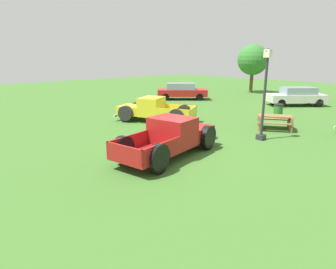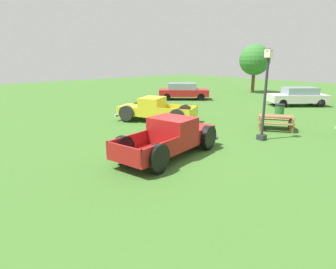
{
  "view_description": "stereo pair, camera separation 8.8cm",
  "coord_description": "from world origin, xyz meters",
  "px_view_note": "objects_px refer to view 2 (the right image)",
  "views": [
    {
      "loc": [
        8.38,
        -8.09,
        3.86
      ],
      "look_at": [
        0.11,
        -0.64,
        0.9
      ],
      "focal_mm": 31.25,
      "sensor_mm": 36.0,
      "label": 1
    },
    {
      "loc": [
        8.44,
        -8.03,
        3.86
      ],
      "look_at": [
        0.11,
        -0.64,
        0.9
      ],
      "focal_mm": 31.25,
      "sensor_mm": 36.0,
      "label": 2
    }
  ],
  "objects_px": {
    "lamp_post_near": "(265,93)",
    "pickup_truck_foreground": "(173,137)",
    "pickup_truck_behind_right": "(151,110)",
    "picnic_table": "(276,121)",
    "oak_tree_west": "(255,60)",
    "sedan_distant_b": "(183,91)",
    "trash_can": "(279,111)",
    "sedan_distant_a": "(298,96)"
  },
  "relations": [
    {
      "from": "picnic_table",
      "to": "trash_can",
      "type": "distance_m",
      "value": 3.17
    },
    {
      "from": "pickup_truck_behind_right",
      "to": "sedan_distant_b",
      "type": "bearing_deg",
      "value": 124.19
    },
    {
      "from": "lamp_post_near",
      "to": "picnic_table",
      "type": "distance_m",
      "value": 3.02
    },
    {
      "from": "pickup_truck_foreground",
      "to": "sedan_distant_a",
      "type": "distance_m",
      "value": 16.01
    },
    {
      "from": "sedan_distant_a",
      "to": "lamp_post_near",
      "type": "bearing_deg",
      "value": -72.45
    },
    {
      "from": "picnic_table",
      "to": "oak_tree_west",
      "type": "bearing_deg",
      "value": 126.74
    },
    {
      "from": "pickup_truck_foreground",
      "to": "sedan_distant_a",
      "type": "relative_size",
      "value": 1.14
    },
    {
      "from": "sedan_distant_a",
      "to": "picnic_table",
      "type": "xyz_separation_m",
      "value": [
        2.93,
        -8.84,
        -0.29
      ]
    },
    {
      "from": "lamp_post_near",
      "to": "pickup_truck_foreground",
      "type": "bearing_deg",
      "value": -105.2
    },
    {
      "from": "sedan_distant_b",
      "to": "oak_tree_west",
      "type": "height_order",
      "value": "oak_tree_west"
    },
    {
      "from": "lamp_post_near",
      "to": "oak_tree_west",
      "type": "distance_m",
      "value": 19.89
    },
    {
      "from": "pickup_truck_foreground",
      "to": "sedan_distant_a",
      "type": "height_order",
      "value": "pickup_truck_foreground"
    },
    {
      "from": "pickup_truck_behind_right",
      "to": "oak_tree_west",
      "type": "distance_m",
      "value": 18.5
    },
    {
      "from": "trash_can",
      "to": "oak_tree_west",
      "type": "distance_m",
      "value": 14.77
    },
    {
      "from": "picnic_table",
      "to": "pickup_truck_behind_right",
      "type": "bearing_deg",
      "value": -149.07
    },
    {
      "from": "sedan_distant_a",
      "to": "trash_can",
      "type": "height_order",
      "value": "sedan_distant_a"
    },
    {
      "from": "trash_can",
      "to": "sedan_distant_b",
      "type": "bearing_deg",
      "value": 171.44
    },
    {
      "from": "pickup_truck_foreground",
      "to": "sedan_distant_b",
      "type": "xyz_separation_m",
      "value": [
        -11.13,
        11.46,
        0.06
      ]
    },
    {
      "from": "lamp_post_near",
      "to": "trash_can",
      "type": "bearing_deg",
      "value": 110.28
    },
    {
      "from": "pickup_truck_foreground",
      "to": "pickup_truck_behind_right",
      "type": "relative_size",
      "value": 1.04
    },
    {
      "from": "picnic_table",
      "to": "oak_tree_west",
      "type": "height_order",
      "value": "oak_tree_west"
    },
    {
      "from": "sedan_distant_b",
      "to": "oak_tree_west",
      "type": "relative_size",
      "value": 0.89
    },
    {
      "from": "lamp_post_near",
      "to": "sedan_distant_a",
      "type": "bearing_deg",
      "value": 107.55
    },
    {
      "from": "sedan_distant_a",
      "to": "sedan_distant_b",
      "type": "bearing_deg",
      "value": -153.59
    },
    {
      "from": "oak_tree_west",
      "to": "pickup_truck_behind_right",
      "type": "bearing_deg",
      "value": -76.43
    },
    {
      "from": "sedan_distant_a",
      "to": "lamp_post_near",
      "type": "relative_size",
      "value": 1.08
    },
    {
      "from": "sedan_distant_b",
      "to": "trash_can",
      "type": "xyz_separation_m",
      "value": [
        10.44,
        -1.57,
        -0.32
      ]
    },
    {
      "from": "pickup_truck_behind_right",
      "to": "lamp_post_near",
      "type": "distance_m",
      "value": 7.12
    },
    {
      "from": "trash_can",
      "to": "oak_tree_west",
      "type": "bearing_deg",
      "value": 129.39
    },
    {
      "from": "pickup_truck_behind_right",
      "to": "trash_can",
      "type": "height_order",
      "value": "pickup_truck_behind_right"
    },
    {
      "from": "pickup_truck_behind_right",
      "to": "lamp_post_near",
      "type": "relative_size",
      "value": 1.19
    },
    {
      "from": "pickup_truck_behind_right",
      "to": "picnic_table",
      "type": "relative_size",
      "value": 2.19
    },
    {
      "from": "pickup_truck_foreground",
      "to": "trash_can",
      "type": "relative_size",
      "value": 5.55
    },
    {
      "from": "trash_can",
      "to": "oak_tree_west",
      "type": "xyz_separation_m",
      "value": [
        -9.17,
        11.17,
        3.06
      ]
    },
    {
      "from": "sedan_distant_b",
      "to": "trash_can",
      "type": "distance_m",
      "value": 10.56
    },
    {
      "from": "pickup_truck_foreground",
      "to": "picnic_table",
      "type": "height_order",
      "value": "pickup_truck_foreground"
    },
    {
      "from": "lamp_post_near",
      "to": "picnic_table",
      "type": "bearing_deg",
      "value": 104.68
    },
    {
      "from": "pickup_truck_foreground",
      "to": "picnic_table",
      "type": "bearing_deg",
      "value": 84.87
    },
    {
      "from": "pickup_truck_foreground",
      "to": "oak_tree_west",
      "type": "bearing_deg",
      "value": 115.1
    },
    {
      "from": "sedan_distant_b",
      "to": "trash_can",
      "type": "bearing_deg",
      "value": -8.56
    },
    {
      "from": "pickup_truck_behind_right",
      "to": "oak_tree_west",
      "type": "height_order",
      "value": "oak_tree_west"
    },
    {
      "from": "lamp_post_near",
      "to": "oak_tree_west",
      "type": "height_order",
      "value": "oak_tree_west"
    }
  ]
}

